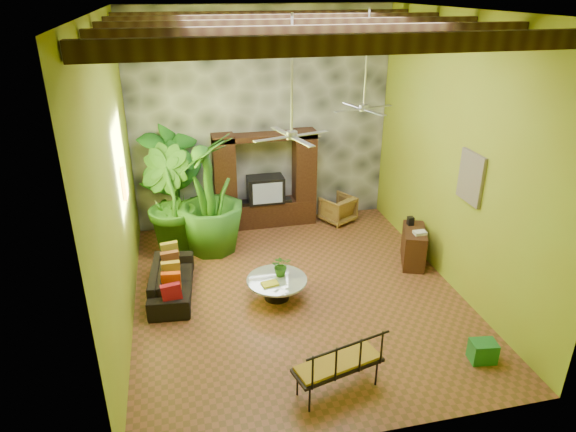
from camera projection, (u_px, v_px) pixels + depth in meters
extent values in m
plane|color=brown|center=(297.00, 292.00, 9.79)|extent=(7.00, 7.00, 0.00)
cube|color=silver|center=(299.00, 11.00, 7.72)|extent=(6.00, 7.00, 0.02)
cube|color=#989C23|center=(261.00, 120.00, 11.86)|extent=(6.00, 0.02, 5.00)
cube|color=#989C23|center=(115.00, 182.00, 8.14)|extent=(0.02, 7.00, 5.00)
cube|color=#989C23|center=(457.00, 156.00, 9.37)|extent=(0.02, 7.00, 5.00)
cube|color=#3B3E43|center=(262.00, 120.00, 11.81)|extent=(5.98, 0.10, 4.98)
cube|color=#30200F|center=(357.00, 44.00, 5.51)|extent=(5.95, 0.16, 0.22)
cube|color=#30200F|center=(323.00, 34.00, 6.66)|extent=(5.95, 0.16, 0.22)
cube|color=#30200F|center=(299.00, 26.00, 7.81)|extent=(5.95, 0.16, 0.22)
cube|color=#30200F|center=(281.00, 21.00, 8.97)|extent=(5.95, 0.16, 0.22)
cube|color=#30200F|center=(267.00, 17.00, 10.12)|extent=(5.95, 0.16, 0.22)
cube|color=black|center=(266.00, 213.00, 12.45)|extent=(2.40, 0.50, 0.60)
cube|color=black|center=(225.00, 177.00, 11.84)|extent=(0.50, 0.48, 2.00)
cube|color=black|center=(304.00, 171.00, 12.23)|extent=(0.50, 0.48, 2.00)
cube|color=black|center=(264.00, 137.00, 11.67)|extent=(2.40, 0.48, 0.12)
cube|color=black|center=(266.00, 189.00, 12.18)|extent=(0.85, 0.52, 0.62)
cube|color=#8C99A8|center=(268.00, 193.00, 11.94)|extent=(0.70, 0.02, 0.50)
cylinder|color=#ACACB1|center=(292.00, 77.00, 7.70)|extent=(0.04, 0.04, 1.80)
cylinder|color=#ACACB1|center=(292.00, 135.00, 8.07)|extent=(0.18, 0.18, 0.12)
cube|color=#ACACB1|center=(311.00, 133.00, 8.23)|extent=(0.58, 0.26, 0.01)
cube|color=#ACACB1|center=(281.00, 131.00, 8.37)|extent=(0.26, 0.58, 0.01)
cube|color=#ACACB1|center=(271.00, 139.00, 7.93)|extent=(0.58, 0.26, 0.01)
cube|color=#ACACB1|center=(303.00, 142.00, 7.79)|extent=(0.26, 0.58, 0.01)
cylinder|color=#ACACB1|center=(367.00, 59.00, 9.49)|extent=(0.04, 0.04, 1.80)
cylinder|color=#ACACB1|center=(364.00, 108.00, 9.86)|extent=(0.18, 0.18, 0.12)
cube|color=#ACACB1|center=(379.00, 107.00, 10.02)|extent=(0.58, 0.26, 0.01)
cube|color=#ACACB1|center=(353.00, 105.00, 10.16)|extent=(0.26, 0.58, 0.01)
cube|color=#ACACB1|center=(348.00, 111.00, 9.71)|extent=(0.58, 0.26, 0.01)
cube|color=#ACACB1|center=(375.00, 112.00, 9.58)|extent=(0.26, 0.58, 0.01)
cube|color=yellow|center=(124.00, 184.00, 9.21)|extent=(0.06, 0.32, 0.55)
cube|color=teal|center=(471.00, 178.00, 8.91)|extent=(0.06, 0.70, 0.90)
imported|color=black|center=(172.00, 280.00, 9.66)|extent=(0.91, 1.95, 0.55)
imported|color=brown|center=(338.00, 209.00, 12.59)|extent=(0.96, 0.97, 0.66)
imported|color=#20691B|center=(174.00, 178.00, 11.60)|extent=(1.68, 1.41, 2.71)
imported|color=#2B641A|center=(168.00, 201.00, 10.91)|extent=(1.57, 1.63, 2.31)
imported|color=#29631A|center=(209.00, 195.00, 10.85)|extent=(1.92, 1.92, 2.59)
cylinder|color=black|center=(277.00, 289.00, 9.56)|extent=(0.48, 0.48, 0.36)
cylinder|color=silver|center=(277.00, 280.00, 9.47)|extent=(1.12, 1.12, 0.04)
imported|color=#2E691B|center=(281.00, 266.00, 9.52)|extent=(0.39, 0.34, 0.40)
cube|color=yellow|center=(270.00, 284.00, 9.29)|extent=(0.32, 0.25, 0.03)
cube|color=black|center=(338.00, 365.00, 7.26)|extent=(1.38, 0.75, 0.05)
cube|color=olive|center=(338.00, 363.00, 7.24)|extent=(1.31, 0.69, 0.06)
cube|color=black|center=(344.00, 361.00, 6.93)|extent=(1.28, 0.37, 0.54)
cube|color=#322110|center=(413.00, 246.00, 10.68)|extent=(0.75, 1.05, 0.77)
cube|color=#217B24|center=(483.00, 351.00, 7.96)|extent=(0.43, 0.35, 0.34)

